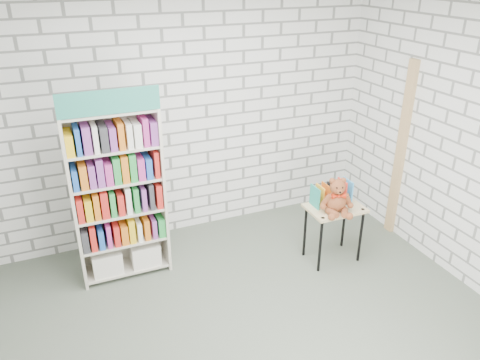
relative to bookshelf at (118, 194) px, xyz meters
name	(u,v)px	position (x,y,z in m)	size (l,w,h in m)	color
ground	(259,328)	(0.94, -1.36, -0.92)	(4.50, 4.50, 0.00)	#4F594B
room_shell	(263,145)	(0.94, -1.36, 0.86)	(4.52, 4.02, 2.81)	silver
bookshelf	(118,194)	(0.00, 0.00, 0.00)	(0.90, 0.35, 2.03)	beige
display_table	(334,214)	(2.16, -0.64, -0.37)	(0.61, 0.42, 0.65)	tan
table_books	(331,193)	(2.16, -0.55, -0.15)	(0.42, 0.19, 0.25)	teal
teddy_bear	(337,199)	(2.11, -0.74, -0.12)	(0.35, 0.34, 0.38)	brown
door_trim	(401,151)	(3.17, -0.41, 0.13)	(0.05, 0.12, 2.10)	tan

